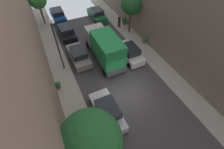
% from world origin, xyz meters
% --- Properties ---
extents(ground, '(32.00, 32.00, 0.00)m').
position_xyz_m(ground, '(0.00, 0.00, 0.00)').
color(ground, '#423F42').
extents(sidewalk_left, '(2.00, 44.00, 0.15)m').
position_xyz_m(sidewalk_left, '(-5.00, 0.00, 0.07)').
color(sidewalk_left, '#A8A399').
rests_on(sidewalk_left, ground).
extents(sidewalk_right, '(2.00, 44.00, 0.15)m').
position_xyz_m(sidewalk_right, '(5.00, 0.00, 0.07)').
color(sidewalk_right, '#A8A399').
rests_on(sidewalk_right, ground).
extents(parked_car_left_2, '(1.78, 4.20, 1.57)m').
position_xyz_m(parked_car_left_2, '(-2.70, -1.36, 0.72)').
color(parked_car_left_2, silver).
rests_on(parked_car_left_2, ground).
extents(parked_car_left_3, '(1.78, 4.20, 1.57)m').
position_xyz_m(parked_car_left_3, '(-2.70, 6.46, 0.72)').
color(parked_car_left_3, gray).
rests_on(parked_car_left_3, ground).
extents(parked_car_left_4, '(1.78, 4.20, 1.57)m').
position_xyz_m(parked_car_left_4, '(-2.70, 11.71, 0.72)').
color(parked_car_left_4, black).
rests_on(parked_car_left_4, ground).
extents(parked_car_left_5, '(1.78, 4.20, 1.57)m').
position_xyz_m(parked_car_left_5, '(-2.70, 16.86, 0.72)').
color(parked_car_left_5, '#194799').
rests_on(parked_car_left_5, ground).
extents(parked_car_right_1, '(1.78, 4.20, 1.57)m').
position_xyz_m(parked_car_right_1, '(2.70, 4.44, 0.72)').
color(parked_car_right_1, white).
rests_on(parked_car_right_1, ground).
extents(parked_car_right_2, '(1.78, 4.20, 1.57)m').
position_xyz_m(parked_car_right_2, '(2.70, 14.45, 0.72)').
color(parked_car_right_2, '#1E6638').
rests_on(parked_car_right_2, ground).
extents(delivery_truck, '(2.26, 6.60, 3.38)m').
position_xyz_m(delivery_truck, '(0.00, 5.30, 1.79)').
color(delivery_truck, '#4C4C51').
rests_on(delivery_truck, ground).
extents(pedestrian, '(0.40, 0.36, 1.72)m').
position_xyz_m(pedestrian, '(4.60, 10.72, 1.07)').
color(pedestrian, '#2D334C').
rests_on(pedestrian, sidewalk_right).
extents(street_tree_0, '(2.35, 2.35, 4.58)m').
position_xyz_m(street_tree_0, '(-4.86, 16.28, 3.53)').
color(street_tree_0, brown).
rests_on(street_tree_0, sidewalk_left).
extents(street_tree_1, '(2.66, 2.66, 5.19)m').
position_xyz_m(street_tree_1, '(5.29, 9.04, 3.98)').
color(street_tree_1, brown).
rests_on(street_tree_1, sidewalk_right).
extents(street_tree_2, '(3.16, 3.16, 6.16)m').
position_xyz_m(street_tree_2, '(-4.95, -4.58, 4.70)').
color(street_tree_2, brown).
rests_on(street_tree_2, sidewalk_left).
extents(potted_plant_0, '(0.58, 0.58, 0.90)m').
position_xyz_m(potted_plant_0, '(5.73, 5.89, 0.67)').
color(potted_plant_0, brown).
rests_on(potted_plant_0, sidewalk_right).
extents(potted_plant_1, '(0.53, 0.53, 0.80)m').
position_xyz_m(potted_plant_1, '(-5.76, 3.29, 0.57)').
color(potted_plant_1, brown).
rests_on(potted_plant_1, sidewalk_left).
extents(potted_plant_2, '(0.66, 0.66, 0.98)m').
position_xyz_m(potted_plant_2, '(5.57, 11.06, 0.70)').
color(potted_plant_2, slate).
rests_on(potted_plant_2, sidewalk_right).
extents(lamp_post, '(0.44, 0.44, 5.63)m').
position_xyz_m(lamp_post, '(-4.60, 5.88, 3.84)').
color(lamp_post, '#333338').
rests_on(lamp_post, sidewalk_left).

